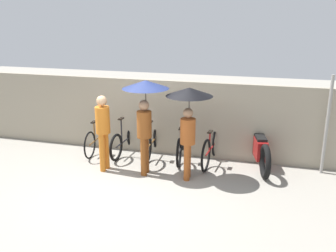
{
  "coord_description": "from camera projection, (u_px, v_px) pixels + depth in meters",
  "views": [
    {
      "loc": [
        2.72,
        -6.49,
        3.44
      ],
      "look_at": [
        0.56,
        1.3,
        1.0
      ],
      "focal_mm": 40.0,
      "sensor_mm": 36.0,
      "label": 1
    }
  ],
  "objects": [
    {
      "name": "pedestrian_trailing",
      "position": [
        189.0,
        108.0,
        7.77
      ],
      "size": [
        0.99,
        0.99,
        1.98
      ],
      "rotation": [
        0.0,
        0.0,
        0.08
      ],
      "color": "#9E4C1E",
      "rests_on": "ground"
    },
    {
      "name": "parked_bicycle_4",
      "position": [
        211.0,
        147.0,
        8.86
      ],
      "size": [
        0.44,
        1.78,
        1.0
      ],
      "rotation": [
        0.0,
        0.0,
        1.49
      ],
      "color": "black",
      "rests_on": "ground"
    },
    {
      "name": "pedestrian_center",
      "position": [
        145.0,
        101.0,
        7.98
      ],
      "size": [
        1.01,
        1.01,
        2.09
      ],
      "rotation": [
        0.0,
        0.0,
        0.02
      ],
      "color": "brown",
      "rests_on": "ground"
    },
    {
      "name": "parked_bicycle_3",
      "position": [
        182.0,
        145.0,
        9.12
      ],
      "size": [
        0.44,
        1.72,
        1.03
      ],
      "rotation": [
        0.0,
        0.0,
        1.69
      ],
      "color": "black",
      "rests_on": "ground"
    },
    {
      "name": "pedestrian_leading",
      "position": [
        103.0,
        127.0,
        8.3
      ],
      "size": [
        0.32,
        0.32,
        1.73
      ],
      "rotation": [
        0.0,
        0.0,
        -0.09
      ],
      "color": "#C66B1E",
      "rests_on": "ground"
    },
    {
      "name": "ground_plane",
      "position": [
        125.0,
        188.0,
        7.68
      ],
      "size": [
        30.0,
        30.0,
        0.0
      ],
      "primitive_type": "plane",
      "color": "gray"
    },
    {
      "name": "parked_bicycle_1",
      "position": [
        125.0,
        140.0,
        9.5
      ],
      "size": [
        0.44,
        1.72,
        1.1
      ],
      "rotation": [
        0.0,
        0.0,
        1.54
      ],
      "color": "black",
      "rests_on": "ground"
    },
    {
      "name": "parked_bicycle_2",
      "position": [
        153.0,
        141.0,
        9.29
      ],
      "size": [
        0.44,
        1.87,
        1.06
      ],
      "rotation": [
        0.0,
        0.0,
        1.62
      ],
      "color": "black",
      "rests_on": "ground"
    },
    {
      "name": "awning_pole",
      "position": [
        327.0,
        126.0,
        8.11
      ],
      "size": [
        0.07,
        0.07,
        2.21
      ],
      "color": "gray",
      "rests_on": "ground"
    },
    {
      "name": "back_wall",
      "position": [
        156.0,
        117.0,
        9.42
      ],
      "size": [
        12.07,
        0.12,
        1.88
      ],
      "color": "gray",
      "rests_on": "ground"
    },
    {
      "name": "motorcycle",
      "position": [
        260.0,
        149.0,
        8.65
      ],
      "size": [
        0.71,
        2.06,
        0.95
      ],
      "rotation": [
        0.0,
        0.0,
        1.79
      ],
      "color": "black",
      "rests_on": "ground"
    },
    {
      "name": "parked_bicycle_0",
      "position": [
        98.0,
        138.0,
        9.64
      ],
      "size": [
        0.44,
        1.69,
        1.05
      ],
      "rotation": [
        0.0,
        0.0,
        1.65
      ],
      "color": "black",
      "rests_on": "ground"
    }
  ]
}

